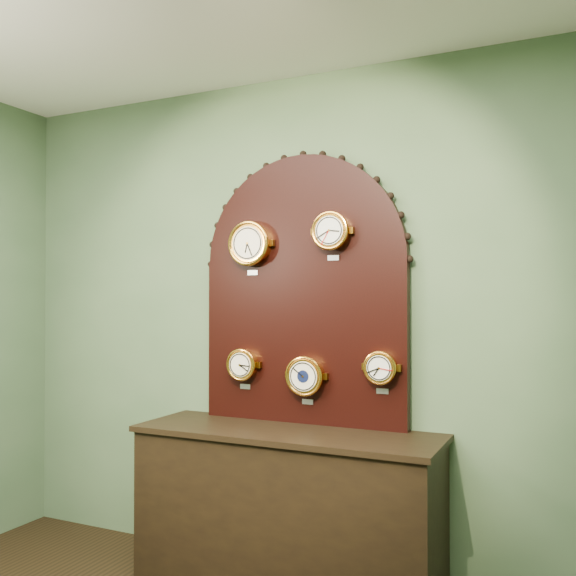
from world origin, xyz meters
The scene contains 8 objects.
wall_back centered at (0.00, 2.50, 1.40)m, with size 4.00×4.00×0.00m, color #4E6A48.
shop_counter centered at (0.00, 2.23, 0.40)m, with size 1.60×0.50×0.80m, color black.
display_board centered at (0.00, 2.45, 1.63)m, with size 1.26×0.06×1.53m.
roman_clock centered at (-0.30, 2.38, 1.84)m, with size 0.26×0.08×0.31m.
arabic_clock centered at (0.19, 2.38, 1.89)m, with size 0.21×0.08×0.26m.
hygrometer centered at (-0.35, 2.38, 1.14)m, with size 0.19×0.08×0.24m.
barometer centered at (0.04, 2.38, 1.10)m, with size 0.22×0.08×0.27m.
tide_clock centered at (0.47, 2.38, 1.17)m, with size 0.18×0.08×0.23m.
Camera 1 is at (1.42, -0.79, 1.53)m, focal length 39.44 mm.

